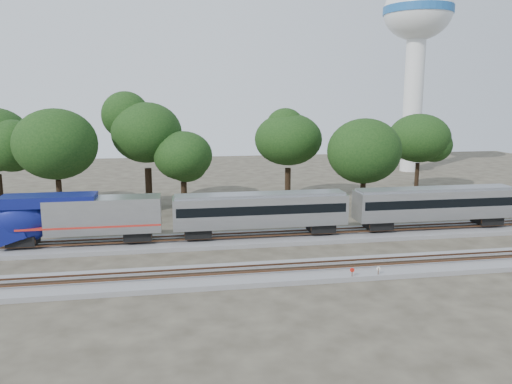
% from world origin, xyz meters
% --- Properties ---
extents(ground, '(160.00, 160.00, 0.00)m').
position_xyz_m(ground, '(0.00, 0.00, 0.00)').
color(ground, '#383328').
rests_on(ground, ground).
extents(track_far, '(160.00, 5.00, 0.73)m').
position_xyz_m(track_far, '(0.00, 6.00, 0.21)').
color(track_far, slate).
rests_on(track_far, ground).
extents(track_near, '(160.00, 5.00, 0.73)m').
position_xyz_m(track_near, '(0.00, -4.00, 0.21)').
color(track_near, slate).
rests_on(track_near, ground).
extents(train, '(89.31, 3.08, 4.54)m').
position_xyz_m(train, '(20.96, 6.00, 3.18)').
color(train, '#B5B7BC').
rests_on(train, ground).
extents(switch_stand_red, '(0.34, 0.12, 1.09)m').
position_xyz_m(switch_stand_red, '(7.26, -6.32, 0.70)').
color(switch_stand_red, '#512D19').
rests_on(switch_stand_red, ground).
extents(switch_stand_white, '(0.33, 0.06, 1.04)m').
position_xyz_m(switch_stand_white, '(9.44, -6.23, 0.67)').
color(switch_stand_white, '#512D19').
rests_on(switch_stand_white, ground).
extents(switch_lever, '(0.57, 0.44, 0.30)m').
position_xyz_m(switch_lever, '(5.80, -5.35, 0.15)').
color(switch_lever, '#512D19').
rests_on(switch_lever, ground).
extents(water_tower, '(12.71, 12.71, 35.19)m').
position_xyz_m(water_tower, '(39.45, 48.91, 26.07)').
color(water_tower, silver).
rests_on(water_tower, ground).
extents(tree_2, '(9.02, 9.02, 12.72)m').
position_xyz_m(tree_2, '(-19.10, 17.90, 8.86)').
color(tree_2, black).
rests_on(tree_2, ground).
extents(tree_3, '(9.91, 9.91, 13.97)m').
position_xyz_m(tree_3, '(-9.24, 22.63, 9.73)').
color(tree_3, black).
rests_on(tree_3, ground).
extents(tree_4, '(7.16, 7.16, 10.10)m').
position_xyz_m(tree_4, '(-4.87, 20.14, 7.02)').
color(tree_4, black).
rests_on(tree_4, ground).
extents(tree_5, '(8.63, 8.63, 12.17)m').
position_xyz_m(tree_5, '(9.38, 24.57, 8.48)').
color(tree_5, black).
rests_on(tree_5, ground).
extents(tree_6, '(7.74, 7.74, 10.92)m').
position_xyz_m(tree_6, '(17.02, 16.41, 7.60)').
color(tree_6, black).
rests_on(tree_6, ground).
extents(tree_7, '(8.24, 8.24, 11.62)m').
position_xyz_m(tree_7, '(30.25, 28.15, 8.09)').
color(tree_7, black).
rests_on(tree_7, ground).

